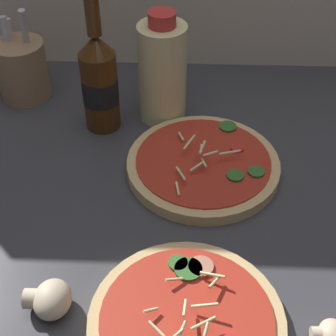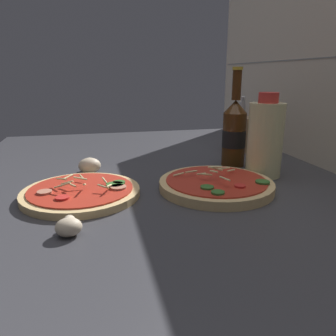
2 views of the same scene
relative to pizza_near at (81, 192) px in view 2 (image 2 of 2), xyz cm
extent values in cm
cube|color=#38383D|center=(6.99, 15.39, -2.13)|extent=(160.00, 90.00, 2.50)
cylinder|color=tan|center=(-0.03, -0.06, -0.15)|extent=(23.34, 23.34, 1.45)
cylinder|color=#B22D1E|center=(-0.03, -0.06, 0.72)|extent=(20.54, 20.54, 0.30)
cylinder|color=#336628|center=(0.10, 6.71, 1.07)|extent=(3.58, 3.58, 0.40)
cylinder|color=#336628|center=(-1.22, 7.61, 1.07)|extent=(2.53, 2.53, 0.40)
cylinder|color=red|center=(5.22, -3.19, 1.07)|extent=(2.55, 2.55, 0.40)
cylinder|color=#B7755B|center=(1.68, 7.18, 1.07)|extent=(3.25, 3.25, 0.40)
cylinder|color=#B7755B|center=(1.33, -6.73, 1.07)|extent=(2.80, 2.80, 0.40)
cylinder|color=beige|center=(-3.40, -2.56, 2.34)|extent=(2.09, 1.98, 0.59)
cylinder|color=beige|center=(1.83, -1.59, 2.27)|extent=(2.93, 1.81, 0.55)
cylinder|color=beige|center=(-4.22, 0.16, 1.79)|extent=(1.84, 1.23, 0.90)
cylinder|color=beige|center=(-0.29, -0.06, 2.80)|extent=(0.61, 2.67, 0.94)
cylinder|color=beige|center=(3.29, 4.25, 1.97)|extent=(1.70, 2.25, 0.77)
cylinder|color=beige|center=(-1.56, -3.74, 2.55)|extent=(2.54, 2.31, 0.79)
cylinder|color=beige|center=(1.89, -3.35, 2.34)|extent=(1.27, 3.27, 1.38)
cylinder|color=beige|center=(-1.62, 4.68, 1.62)|extent=(2.25, 1.11, 0.95)
cylinder|color=beige|center=(2.02, 0.75, 2.23)|extent=(3.18, 0.58, 1.36)
cylinder|color=beige|center=(3.05, 5.31, 1.96)|extent=(3.13, 1.38, 0.97)
cylinder|color=beige|center=(-0.71, -2.65, 1.98)|extent=(1.46, 2.58, 1.14)
cylinder|color=tan|center=(2.26, 27.63, 0.08)|extent=(24.00, 24.00, 1.91)
cylinder|color=#B22D1E|center=(2.26, 27.63, 1.19)|extent=(21.12, 21.12, 0.30)
cylinder|color=red|center=(7.73, 30.49, 1.54)|extent=(2.21, 2.21, 0.40)
cylinder|color=#336628|center=(6.65, 23.92, 1.54)|extent=(2.61, 2.61, 0.40)
cylinder|color=#336628|center=(6.49, 36.03, 1.54)|extent=(2.92, 2.92, 0.40)
cylinder|color=#336628|center=(10.21, 24.88, 1.54)|extent=(2.56, 2.56, 0.40)
cylinder|color=beige|center=(2.25, 25.47, 2.60)|extent=(0.99, 2.73, 0.96)
cylinder|color=beige|center=(2.00, 27.38, 4.03)|extent=(1.18, 2.97, 0.49)
cylinder|color=beige|center=(-1.58, 20.44, 1.82)|extent=(0.76, 2.50, 0.67)
cylinder|color=beige|center=(1.87, 27.74, 3.55)|extent=(0.45, 2.73, 1.20)
cylinder|color=beige|center=(3.25, 26.64, 3.46)|extent=(2.36, 1.04, 0.66)
cylinder|color=beige|center=(6.31, 27.82, 2.78)|extent=(3.36, 1.05, 0.55)
cylinder|color=beige|center=(0.02, 29.84, 2.98)|extent=(2.02, 2.99, 0.99)
cylinder|color=beige|center=(-1.30, 32.51, 1.98)|extent=(1.14, 2.17, 0.40)
cylinder|color=beige|center=(1.15, 24.70, 2.45)|extent=(2.10, 1.54, 1.02)
cylinder|color=beige|center=(-1.18, 23.18, 2.37)|extent=(1.64, 3.12, 0.56)
cylinder|color=#47280F|center=(-14.98, 39.04, 6.07)|extent=(6.05, 6.05, 13.90)
cone|color=#47280F|center=(-14.98, 39.04, 14.67)|extent=(6.05, 6.05, 3.30)
cylinder|color=#47280F|center=(-14.98, 39.04, 19.99)|extent=(2.30, 2.30, 7.33)
cylinder|color=gold|center=(-14.98, 39.04, 24.05)|extent=(2.64, 2.64, 0.80)
cylinder|color=black|center=(-14.98, 39.04, 6.35)|extent=(6.11, 6.11, 4.45)
cylinder|color=beige|center=(-4.75, 42.28, 7.75)|extent=(8.21, 8.21, 17.25)
cylinder|color=red|center=(-4.75, 42.28, 17.55)|extent=(4.52, 4.52, 2.35)
cylinder|color=beige|center=(-18.29, 1.69, 1.03)|extent=(2.45, 2.45, 2.45)
ellipsoid|color=#C6B293|center=(-16.12, 1.69, 1.03)|extent=(4.62, 5.44, 3.81)
cylinder|color=beige|center=(15.06, -1.52, 0.53)|extent=(1.81, 1.81, 1.81)
ellipsoid|color=#C6B293|center=(16.67, -1.52, 0.53)|extent=(3.42, 4.02, 2.82)
cylinder|color=#9E7A56|center=(-30.68, 47.80, 4.49)|extent=(9.25, 9.25, 10.73)
cylinder|color=#BCBCC1|center=(-32.50, 49.02, 8.55)|extent=(2.53, 2.94, 10.33)
cylinder|color=#BCBCC1|center=(-29.07, 48.58, 9.86)|extent=(2.62, 3.71, 12.89)
cylinder|color=#BCBCC1|center=(-32.72, 48.68, 8.86)|extent=(1.87, 2.27, 10.95)
camera|label=1|loc=(-0.98, -33.15, 53.68)|focal=55.00mm
camera|label=2|loc=(63.71, 2.85, 22.66)|focal=35.00mm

